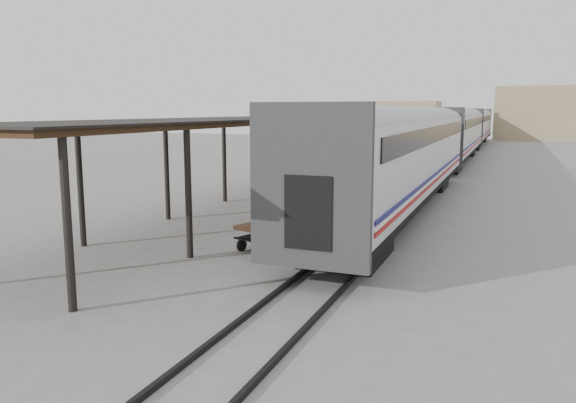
# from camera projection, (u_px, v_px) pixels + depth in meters

# --- Properties ---
(ground) EXTENTS (160.00, 160.00, 0.00)m
(ground) POSITION_uv_depth(u_px,v_px,m) (257.00, 247.00, 18.57)
(ground) COLOR slate
(ground) RESTS_ON ground
(train) EXTENTS (3.45, 76.01, 4.01)m
(train) POSITION_uv_depth(u_px,v_px,m) (456.00, 131.00, 47.98)
(train) COLOR silver
(train) RESTS_ON ground
(canopy) EXTENTS (4.90, 64.30, 4.15)m
(canopy) POSITION_uv_depth(u_px,v_px,m) (351.00, 117.00, 41.18)
(canopy) COLOR #422B19
(canopy) RESTS_ON ground
(rails) EXTENTS (1.54, 150.00, 0.12)m
(rails) POSITION_uv_depth(u_px,v_px,m) (455.00, 162.00, 48.59)
(rails) COLOR black
(rails) RESTS_ON ground
(building_far) EXTENTS (18.00, 10.00, 8.00)m
(building_far) POSITION_uv_depth(u_px,v_px,m) (558.00, 113.00, 84.41)
(building_far) COLOR tan
(building_far) RESTS_ON ground
(building_left) EXTENTS (12.00, 8.00, 6.00)m
(building_left) POSITION_uv_depth(u_px,v_px,m) (403.00, 119.00, 96.96)
(building_left) COLOR tan
(building_left) RESTS_ON ground
(baggage_cart) EXTENTS (1.92, 2.67, 0.86)m
(baggage_cart) POSITION_uv_depth(u_px,v_px,m) (273.00, 229.00, 18.31)
(baggage_cart) COLOR brown
(baggage_cart) RESTS_ON ground
(suitcase_stack) EXTENTS (1.43, 1.22, 0.59)m
(suitcase_stack) POSITION_uv_depth(u_px,v_px,m) (278.00, 215.00, 18.56)
(suitcase_stack) COLOR #363638
(suitcase_stack) RESTS_ON baggage_cart
(luggage_tug) EXTENTS (1.24, 1.72, 1.38)m
(luggage_tug) POSITION_uv_depth(u_px,v_px,m) (331.00, 176.00, 33.21)
(luggage_tug) COLOR maroon
(luggage_tug) RESTS_ON ground
(porter) EXTENTS (0.61, 0.69, 1.59)m
(porter) POSITION_uv_depth(u_px,v_px,m) (272.00, 202.00, 17.46)
(porter) COLOR navy
(porter) RESTS_ON baggage_cart
(pedestrian) EXTENTS (1.05, 0.54, 1.71)m
(pedestrian) POSITION_uv_depth(u_px,v_px,m) (307.00, 176.00, 31.22)
(pedestrian) COLOR black
(pedestrian) RESTS_ON ground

